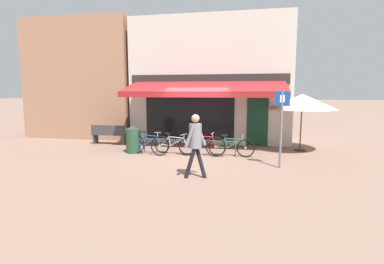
{
  "coord_description": "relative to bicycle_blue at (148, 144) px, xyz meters",
  "views": [
    {
      "loc": [
        2.18,
        -10.69,
        2.35
      ],
      "look_at": [
        0.28,
        -1.33,
        1.05
      ],
      "focal_mm": 28.0,
      "sensor_mm": 36.0,
      "label": 1
    }
  ],
  "objects": [
    {
      "name": "ground_plane",
      "position": [
        1.65,
        0.21,
        -0.39
      ],
      "size": [
        160.0,
        160.0,
        0.0
      ],
      "primitive_type": "plane",
      "color": "#846656"
    },
    {
      "name": "shop_front",
      "position": [
        1.83,
        4.15,
        2.46
      ],
      "size": [
        7.34,
        4.98,
        5.7
      ],
      "color": "beige",
      "rests_on": "ground_plane"
    },
    {
      "name": "neighbour_building",
      "position": [
        -4.81,
        4.67,
        2.57
      ],
      "size": [
        5.54,
        4.0,
        5.91
      ],
      "color": "#9E7056",
      "rests_on": "ground_plane"
    },
    {
      "name": "bike_rack_rail",
      "position": [
        1.51,
        0.27,
        0.09
      ],
      "size": [
        3.58,
        0.04,
        0.57
      ],
      "color": "#47494F",
      "rests_on": "ground_plane"
    },
    {
      "name": "bicycle_blue",
      "position": [
        0.0,
        0.0,
        0.0
      ],
      "size": [
        1.74,
        0.51,
        0.89
      ],
      "rotation": [
        -0.15,
        0.0,
        -0.18
      ],
      "color": "black",
      "rests_on": "ground_plane"
    },
    {
      "name": "bicycle_silver",
      "position": [
        0.96,
        0.22,
        -0.03
      ],
      "size": [
        1.67,
        0.58,
        0.8
      ],
      "rotation": [
        -0.03,
        0.0,
        -0.25
      ],
      "color": "black",
      "rests_on": "ground_plane"
    },
    {
      "name": "bicycle_red",
      "position": [
        2.02,
        0.12,
        0.01
      ],
      "size": [
        1.78,
        0.52,
        0.88
      ],
      "rotation": [
        0.01,
        0.0,
        -0.06
      ],
      "color": "black",
      "rests_on": "ground_plane"
    },
    {
      "name": "bicycle_green",
      "position": [
        3.09,
        0.26,
        -0.03
      ],
      "size": [
        1.68,
        0.52,
        0.8
      ],
      "rotation": [
        -0.05,
        0.0,
        -0.03
      ],
      "color": "black",
      "rests_on": "ground_plane"
    },
    {
      "name": "pedestrian_adult",
      "position": [
        2.34,
        -2.67,
        0.69
      ],
      "size": [
        0.62,
        0.48,
        1.76
      ],
      "rotation": [
        0.0,
        0.0,
        3.0
      ],
      "color": "black",
      "rests_on": "ground_plane"
    },
    {
      "name": "litter_bin",
      "position": [
        -0.65,
        0.18,
        0.13
      ],
      "size": [
        0.56,
        0.56,
        1.03
      ],
      "color": "#23472D",
      "rests_on": "ground_plane"
    },
    {
      "name": "parking_sign",
      "position": [
        4.69,
        -1.08,
        1.09
      ],
      "size": [
        0.44,
        0.07,
        2.41
      ],
      "color": "slate",
      "rests_on": "ground_plane"
    },
    {
      "name": "cafe_parasol",
      "position": [
        5.7,
        1.85,
        1.56
      ],
      "size": [
        2.65,
        2.65,
        2.25
      ],
      "color": "#4C3D2D",
      "rests_on": "ground_plane"
    },
    {
      "name": "park_bench",
      "position": [
        -2.42,
        1.71,
        0.08
      ],
      "size": [
        1.6,
        0.46,
        0.87
      ],
      "rotation": [
        0.0,
        0.0,
        -0.01
      ],
      "color": "#38383D",
      "rests_on": "ground_plane"
    }
  ]
}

